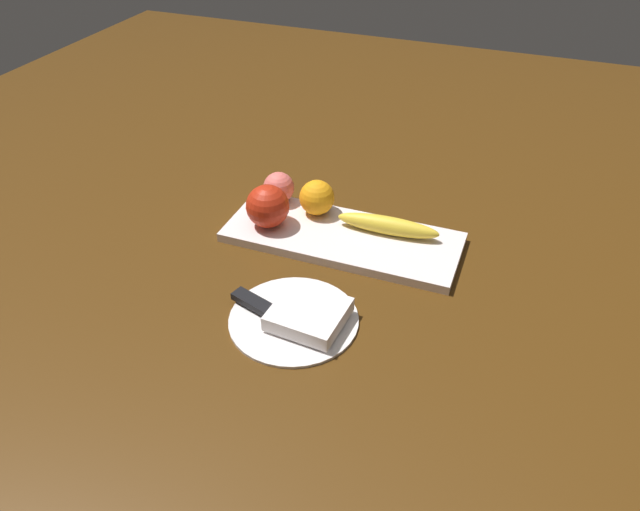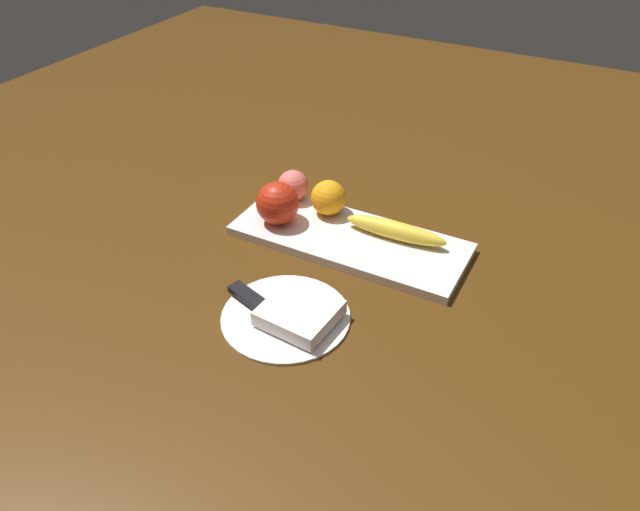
{
  "view_description": "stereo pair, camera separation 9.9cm",
  "coord_description": "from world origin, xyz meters",
  "px_view_note": "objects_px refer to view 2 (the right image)",
  "views": [
    {
      "loc": [
        0.33,
        -0.88,
        0.65
      ],
      "look_at": [
        0.04,
        -0.13,
        0.05
      ],
      "focal_mm": 33.78,
      "sensor_mm": 36.0,
      "label": 1
    },
    {
      "loc": [
        0.42,
        -0.84,
        0.65
      ],
      "look_at": [
        0.04,
        -0.13,
        0.05
      ],
      "focal_mm": 33.78,
      "sensor_mm": 36.0,
      "label": 2
    }
  ],
  "objects_px": {
    "fruit_tray": "(349,239)",
    "orange_near_apple": "(328,198)",
    "apple": "(277,203)",
    "dinner_plate": "(286,316)",
    "banana": "(395,230)",
    "knife": "(257,304)",
    "folded_napkin": "(300,313)",
    "peach": "(293,185)"
  },
  "relations": [
    {
      "from": "fruit_tray",
      "to": "knife",
      "type": "height_order",
      "value": "knife"
    },
    {
      "from": "banana",
      "to": "folded_napkin",
      "type": "height_order",
      "value": "banana"
    },
    {
      "from": "orange_near_apple",
      "to": "peach",
      "type": "bearing_deg",
      "value": 171.2
    },
    {
      "from": "peach",
      "to": "dinner_plate",
      "type": "relative_size",
      "value": 0.3
    },
    {
      "from": "peach",
      "to": "knife",
      "type": "height_order",
      "value": "peach"
    },
    {
      "from": "apple",
      "to": "knife",
      "type": "distance_m",
      "value": 0.24
    },
    {
      "from": "peach",
      "to": "folded_napkin",
      "type": "bearing_deg",
      "value": -58.39
    },
    {
      "from": "fruit_tray",
      "to": "dinner_plate",
      "type": "relative_size",
      "value": 2.11
    },
    {
      "from": "knife",
      "to": "folded_napkin",
      "type": "bearing_deg",
      "value": 21.6
    },
    {
      "from": "apple",
      "to": "banana",
      "type": "height_order",
      "value": "apple"
    },
    {
      "from": "apple",
      "to": "fruit_tray",
      "type": "bearing_deg",
      "value": 8.77
    },
    {
      "from": "fruit_tray",
      "to": "knife",
      "type": "xyz_separation_m",
      "value": [
        -0.05,
        -0.24,
        0.01
      ]
    },
    {
      "from": "banana",
      "to": "orange_near_apple",
      "type": "relative_size",
      "value": 2.82
    },
    {
      "from": "fruit_tray",
      "to": "orange_near_apple",
      "type": "height_order",
      "value": "orange_near_apple"
    },
    {
      "from": "banana",
      "to": "knife",
      "type": "bearing_deg",
      "value": 62.83
    },
    {
      "from": "apple",
      "to": "dinner_plate",
      "type": "relative_size",
      "value": 0.39
    },
    {
      "from": "banana",
      "to": "knife",
      "type": "relative_size",
      "value": 1.07
    },
    {
      "from": "apple",
      "to": "peach",
      "type": "height_order",
      "value": "apple"
    },
    {
      "from": "orange_near_apple",
      "to": "dinner_plate",
      "type": "height_order",
      "value": "orange_near_apple"
    },
    {
      "from": "orange_near_apple",
      "to": "folded_napkin",
      "type": "xyz_separation_m",
      "value": [
        0.1,
        -0.28,
        -0.03
      ]
    },
    {
      "from": "dinner_plate",
      "to": "folded_napkin",
      "type": "bearing_deg",
      "value": 0.0
    },
    {
      "from": "folded_napkin",
      "to": "orange_near_apple",
      "type": "bearing_deg",
      "value": 108.74
    },
    {
      "from": "peach",
      "to": "dinner_plate",
      "type": "height_order",
      "value": "peach"
    },
    {
      "from": "peach",
      "to": "dinner_plate",
      "type": "bearing_deg",
      "value": -62.15
    },
    {
      "from": "fruit_tray",
      "to": "banana",
      "type": "xyz_separation_m",
      "value": [
        0.08,
        0.03,
        0.03
      ]
    },
    {
      "from": "apple",
      "to": "dinner_plate",
      "type": "xyz_separation_m",
      "value": [
        0.14,
        -0.21,
        -0.05
      ]
    },
    {
      "from": "peach",
      "to": "folded_napkin",
      "type": "distance_m",
      "value": 0.35
    },
    {
      "from": "apple",
      "to": "banana",
      "type": "xyz_separation_m",
      "value": [
        0.22,
        0.05,
        -0.02
      ]
    },
    {
      "from": "orange_near_apple",
      "to": "knife",
      "type": "relative_size",
      "value": 0.38
    },
    {
      "from": "banana",
      "to": "orange_near_apple",
      "type": "bearing_deg",
      "value": -9.3
    },
    {
      "from": "folded_napkin",
      "to": "knife",
      "type": "bearing_deg",
      "value": -175.46
    },
    {
      "from": "folded_napkin",
      "to": "knife",
      "type": "distance_m",
      "value": 0.08
    },
    {
      "from": "banana",
      "to": "folded_napkin",
      "type": "relative_size",
      "value": 1.74
    },
    {
      "from": "banana",
      "to": "dinner_plate",
      "type": "bearing_deg",
      "value": 71.63
    },
    {
      "from": "apple",
      "to": "dinner_plate",
      "type": "bearing_deg",
      "value": -56.34
    },
    {
      "from": "apple",
      "to": "orange_near_apple",
      "type": "bearing_deg",
      "value": 45.49
    },
    {
      "from": "orange_near_apple",
      "to": "peach",
      "type": "relative_size",
      "value": 1.1
    },
    {
      "from": "dinner_plate",
      "to": "apple",
      "type": "bearing_deg",
      "value": 123.66
    },
    {
      "from": "apple",
      "to": "folded_napkin",
      "type": "xyz_separation_m",
      "value": [
        0.17,
        -0.21,
        -0.04
      ]
    },
    {
      "from": "banana",
      "to": "folded_napkin",
      "type": "distance_m",
      "value": 0.27
    },
    {
      "from": "fruit_tray",
      "to": "folded_napkin",
      "type": "relative_size",
      "value": 3.95
    },
    {
      "from": "banana",
      "to": "peach",
      "type": "height_order",
      "value": "peach"
    }
  ]
}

